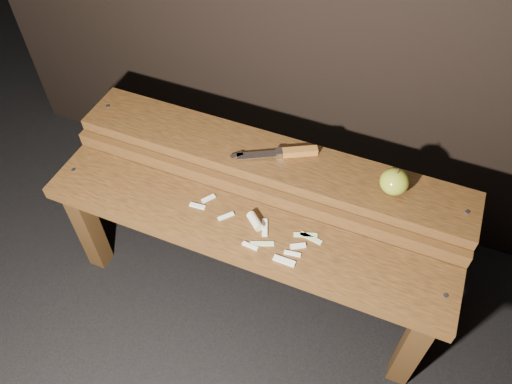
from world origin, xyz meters
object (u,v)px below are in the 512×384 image
at_px(bench_rear_tier, 269,175).
at_px(knife, 289,152).
at_px(apple, 394,182).
at_px(bench_front_tier, 240,243).

relative_size(bench_rear_tier, knife, 5.13).
bearing_deg(bench_rear_tier, apple, 0.69).
bearing_deg(apple, knife, 176.59).
bearing_deg(knife, bench_front_tier, -101.25).
relative_size(bench_front_tier, apple, 14.44).
height_order(apple, knife, apple).
height_order(bench_front_tier, apple, apple).
relative_size(bench_front_tier, bench_rear_tier, 1.00).
distance_m(bench_front_tier, apple, 0.46).
xyz_separation_m(apple, knife, (-0.31, 0.02, -0.03)).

